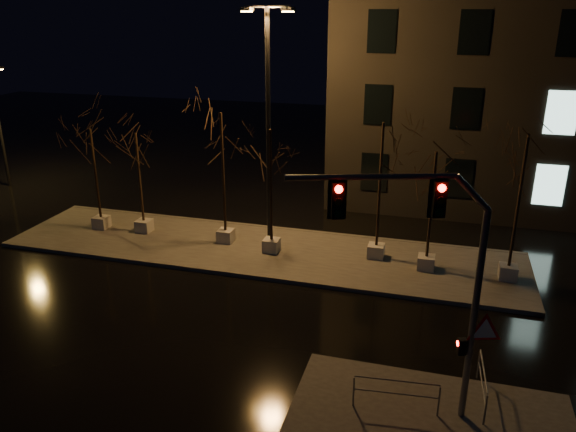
% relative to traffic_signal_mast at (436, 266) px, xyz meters
% --- Properties ---
extents(ground, '(90.00, 90.00, 0.00)m').
position_rel_traffic_signal_mast_xyz_m(ground, '(-7.27, 2.90, -4.30)').
color(ground, black).
rests_on(ground, ground).
extents(median, '(22.00, 5.00, 0.15)m').
position_rel_traffic_signal_mast_xyz_m(median, '(-7.27, 8.90, -4.23)').
color(median, '#413F3A').
rests_on(median, ground).
extents(tree_0, '(1.80, 1.80, 4.80)m').
position_rel_traffic_signal_mast_xyz_m(tree_0, '(-15.10, 9.16, -0.51)').
color(tree_0, '#ABA7A0').
rests_on(tree_0, median).
extents(tree_1, '(1.80, 1.80, 4.69)m').
position_rel_traffic_signal_mast_xyz_m(tree_1, '(-12.96, 9.30, -0.59)').
color(tree_1, '#ABA7A0').
rests_on(tree_1, median).
extents(tree_2, '(1.80, 1.80, 5.82)m').
position_rel_traffic_signal_mast_xyz_m(tree_2, '(-8.91, 9.20, 0.26)').
color(tree_2, '#ABA7A0').
rests_on(tree_2, median).
extents(tree_3, '(1.80, 1.80, 5.33)m').
position_rel_traffic_signal_mast_xyz_m(tree_3, '(-6.67, 8.74, -0.11)').
color(tree_3, '#ABA7A0').
rests_on(tree_3, median).
extents(tree_4, '(1.80, 1.80, 5.74)m').
position_rel_traffic_signal_mast_xyz_m(tree_4, '(-2.36, 9.33, 0.20)').
color(tree_4, '#ABA7A0').
rests_on(tree_4, median).
extents(tree_5, '(1.80, 1.80, 4.85)m').
position_rel_traffic_signal_mast_xyz_m(tree_5, '(-0.32, 8.76, -0.47)').
color(tree_5, '#ABA7A0').
rests_on(tree_5, median).
extents(tree_6, '(1.80, 1.80, 5.73)m').
position_rel_traffic_signal_mast_xyz_m(tree_6, '(2.70, 8.72, 0.19)').
color(tree_6, '#ABA7A0').
rests_on(tree_6, median).
extents(traffic_signal_mast, '(4.97, 1.62, 6.33)m').
position_rel_traffic_signal_mast_xyz_m(traffic_signal_mast, '(0.00, 0.00, 0.00)').
color(traffic_signal_mast, '#5C5E64').
rests_on(traffic_signal_mast, sidewalk_corner).
extents(streetlight_main, '(2.40, 0.97, 9.74)m').
position_rel_traffic_signal_mast_xyz_m(streetlight_main, '(-7.14, 9.97, 1.47)').
color(streetlight_main, black).
rests_on(streetlight_main, median).
extents(guard_rail_a, '(2.15, 0.24, 0.93)m').
position_rel_traffic_signal_mast_xyz_m(guard_rail_a, '(-0.65, 0.02, -3.55)').
color(guard_rail_a, '#5C5E64').
rests_on(guard_rail_a, sidewalk_corner).
extents(guard_rail_b, '(0.15, 1.95, 0.92)m').
position_rel_traffic_signal_mast_xyz_m(guard_rail_b, '(1.45, 1.06, -3.56)').
color(guard_rail_b, '#5C5E64').
rests_on(guard_rail_b, sidewalk_corner).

